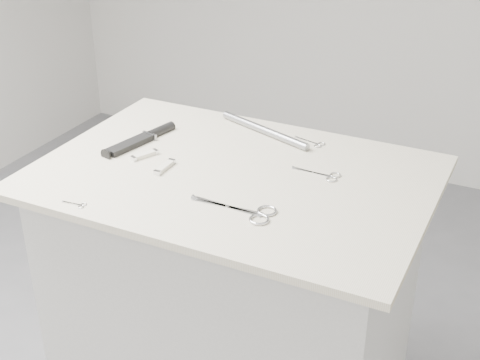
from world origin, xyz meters
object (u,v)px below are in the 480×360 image
at_px(pocket_knife_a, 145,155).
at_px(plinth, 234,318).
at_px(large_shears, 250,212).
at_px(pocket_knife_b, 165,167).
at_px(embroidery_scissors_b, 314,143).
at_px(metal_rail, 264,130).
at_px(tiny_scissors, 77,205).
at_px(embroidery_scissors_a, 325,175).
at_px(sheathed_knife, 144,138).

bearing_deg(pocket_knife_a, plinth, -60.11).
height_order(large_shears, pocket_knife_b, pocket_knife_b).
relative_size(embroidery_scissors_b, metal_rail, 0.29).
relative_size(tiny_scissors, pocket_knife_a, 0.79).
relative_size(large_shears, pocket_knife_b, 2.46).
height_order(plinth, metal_rail, metal_rail).
bearing_deg(embroidery_scissors_b, embroidery_scissors_a, -46.51).
relative_size(plinth, tiny_scissors, 14.66).
height_order(plinth, embroidery_scissors_a, embroidery_scissors_a).
relative_size(plinth, pocket_knife_a, 11.52).
bearing_deg(large_shears, plinth, 127.83).
height_order(plinth, pocket_knife_a, pocket_knife_a).
bearing_deg(metal_rail, pocket_knife_a, -128.66).
distance_m(embroidery_scissors_a, metal_rail, 0.30).
bearing_deg(tiny_scissors, embroidery_scissors_a, 34.33).
xyz_separation_m(tiny_scissors, metal_rail, (0.22, 0.57, 0.01)).
bearing_deg(pocket_knife_a, large_shears, -85.57).
height_order(embroidery_scissors_a, sheathed_knife, sheathed_knife).
bearing_deg(plinth, pocket_knife_b, -160.91).
distance_m(pocket_knife_a, metal_rail, 0.36).
distance_m(plinth, large_shears, 0.52).
height_order(large_shears, embroidery_scissors_b, large_shears).
distance_m(sheathed_knife, pocket_knife_a, 0.11).
distance_m(embroidery_scissors_a, sheathed_knife, 0.53).
bearing_deg(plinth, tiny_scissors, -129.45).
height_order(large_shears, embroidery_scissors_a, large_shears).
relative_size(plinth, pocket_knife_b, 10.83).
height_order(plinth, pocket_knife_b, pocket_knife_b).
distance_m(embroidery_scissors_b, metal_rail, 0.15).
relative_size(sheathed_knife, metal_rail, 0.75).
bearing_deg(pocket_knife_b, embroidery_scissors_a, -70.25).
xyz_separation_m(embroidery_scissors_b, tiny_scissors, (-0.38, -0.57, -0.00)).
bearing_deg(metal_rail, plinth, -83.54).
bearing_deg(pocket_knife_b, tiny_scissors, 160.39).
bearing_deg(pocket_knife_a, sheathed_knife, 58.72).
bearing_deg(embroidery_scissors_b, metal_rail, -165.48).
height_order(tiny_scissors, metal_rail, metal_rail).
bearing_deg(sheathed_knife, plinth, -89.40).
bearing_deg(metal_rail, embroidery_scissors_b, -0.37).
bearing_deg(embroidery_scissors_b, pocket_knife_a, -128.48).
relative_size(pocket_knife_a, pocket_knife_b, 0.94).
bearing_deg(large_shears, embroidery_scissors_b, 90.88).
relative_size(plinth, embroidery_scissors_a, 7.17).
bearing_deg(sheathed_knife, pocket_knife_a, -133.71).
bearing_deg(embroidery_scissors_b, large_shears, -74.66).
bearing_deg(large_shears, embroidery_scissors_a, 70.49).
height_order(plinth, large_shears, large_shears).
distance_m(pocket_knife_b, metal_rail, 0.35).
bearing_deg(sheathed_knife, embroidery_scissors_a, -75.29).
bearing_deg(pocket_knife_b, large_shears, -110.61).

